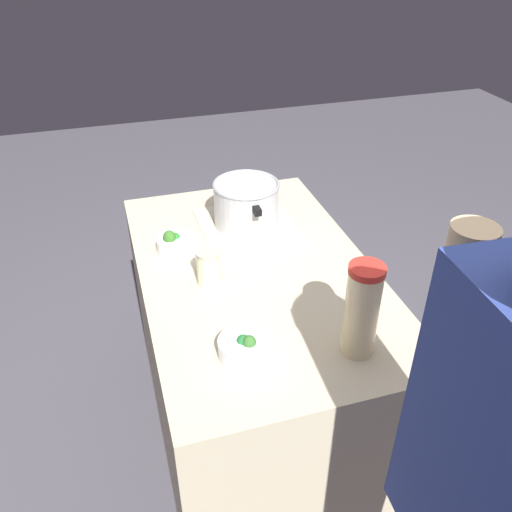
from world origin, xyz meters
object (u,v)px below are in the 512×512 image
cooking_pot (246,203)px  mason_jar (209,267)px  lemonade_pitcher (362,310)px  broccoli_bowl_front (244,347)px  broccoli_bowl_center (175,243)px

cooking_pot → mason_jar: (0.31, -0.21, -0.04)m
lemonade_pitcher → broccoli_bowl_front: size_ratio=1.98×
cooking_pot → mason_jar: cooking_pot is taller
cooking_pot → broccoli_bowl_front: bearing=-16.4°
cooking_pot → broccoli_bowl_center: cooking_pot is taller
lemonade_pitcher → mason_jar: 0.53m
mason_jar → broccoli_bowl_center: size_ratio=0.89×
mason_jar → broccoli_bowl_front: mason_jar is taller
lemonade_pitcher → mason_jar: size_ratio=2.32×
cooking_pot → mason_jar: size_ratio=2.64×
cooking_pot → lemonade_pitcher: (0.73, 0.10, 0.04)m
cooking_pot → broccoli_bowl_front: 0.69m
lemonade_pitcher → mason_jar: lemonade_pitcher is taller
cooking_pot → lemonade_pitcher: bearing=8.1°
mason_jar → broccoli_bowl_front: 0.35m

